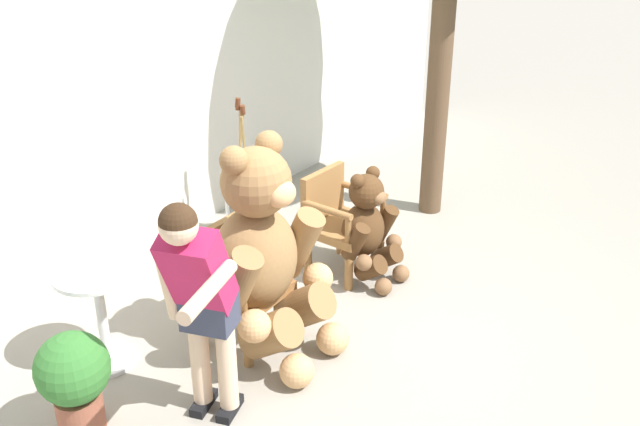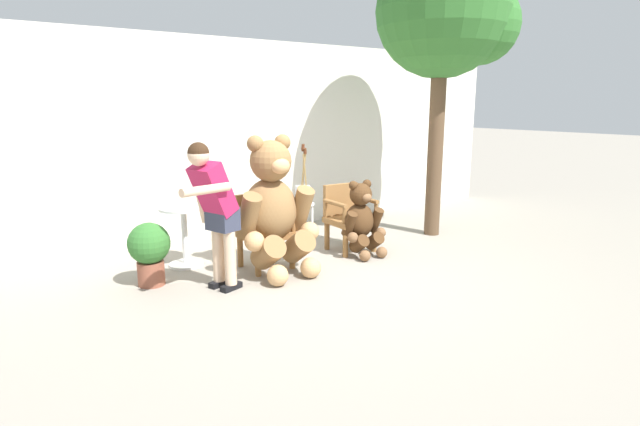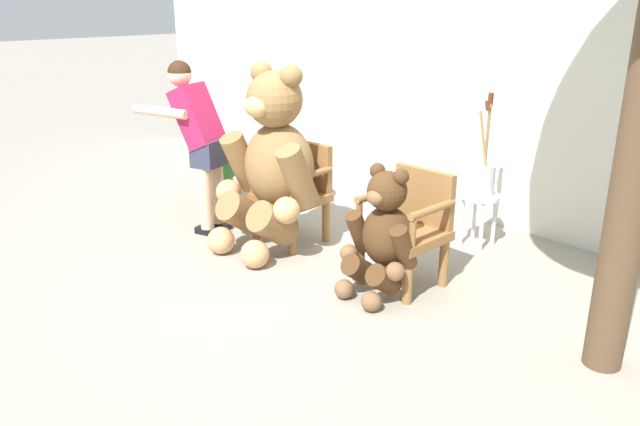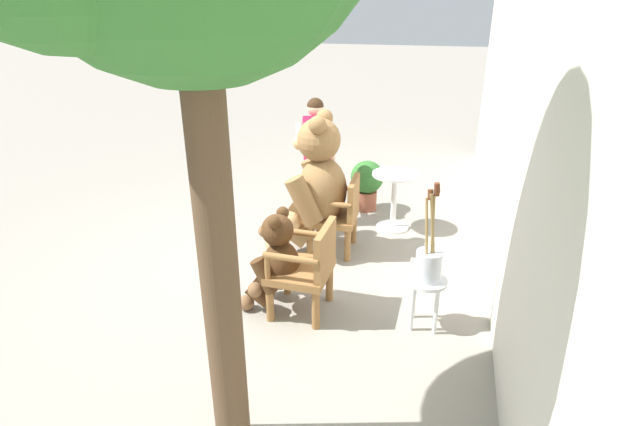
% 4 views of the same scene
% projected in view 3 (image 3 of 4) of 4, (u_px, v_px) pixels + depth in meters
% --- Properties ---
extents(ground_plane, '(60.00, 60.00, 0.00)m').
position_uv_depth(ground_plane, '(283.00, 284.00, 4.73)').
color(ground_plane, gray).
extents(back_wall, '(10.00, 0.16, 2.80)m').
position_uv_depth(back_wall, '(473.00, 71.00, 5.85)').
color(back_wall, silver).
rests_on(back_wall, ground).
extents(wooden_chair_left, '(0.58, 0.55, 0.86)m').
position_uv_depth(wooden_chair_left, '(295.00, 190.00, 5.47)').
color(wooden_chair_left, olive).
rests_on(wooden_chair_left, ground).
extents(wooden_chair_right, '(0.57, 0.53, 0.86)m').
position_uv_depth(wooden_chair_right, '(409.00, 225.00, 4.62)').
color(wooden_chair_right, olive).
rests_on(wooden_chair_right, ground).
extents(teddy_bear_large, '(0.94, 0.90, 1.57)m').
position_uv_depth(teddy_bear_large, '(272.00, 161.00, 5.19)').
color(teddy_bear_large, olive).
rests_on(teddy_bear_large, ground).
extents(teddy_bear_small, '(0.58, 0.54, 0.96)m').
position_uv_depth(teddy_bear_small, '(383.00, 234.00, 4.43)').
color(teddy_bear_small, '#4C3019').
rests_on(teddy_bear_small, ground).
extents(person_visitor, '(0.71, 0.64, 1.54)m').
position_uv_depth(person_visitor, '(199.00, 133.00, 5.54)').
color(person_visitor, black).
rests_on(person_visitor, ground).
extents(white_stool, '(0.34, 0.34, 0.46)m').
position_uv_depth(white_stool, '(479.00, 206.00, 5.37)').
color(white_stool, silver).
rests_on(white_stool, ground).
extents(brush_bucket, '(0.22, 0.22, 0.87)m').
position_uv_depth(brush_bucket, '(482.00, 175.00, 5.28)').
color(brush_bucket, silver).
rests_on(brush_bucket, white_stool).
extents(round_side_table, '(0.56, 0.56, 0.72)m').
position_uv_depth(round_side_table, '(284.00, 165.00, 6.34)').
color(round_side_table, white).
rests_on(round_side_table, ground).
extents(potted_plant, '(0.44, 0.44, 0.68)m').
position_uv_depth(potted_plant, '(219.00, 167.00, 6.43)').
color(potted_plant, brown).
rests_on(potted_plant, ground).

